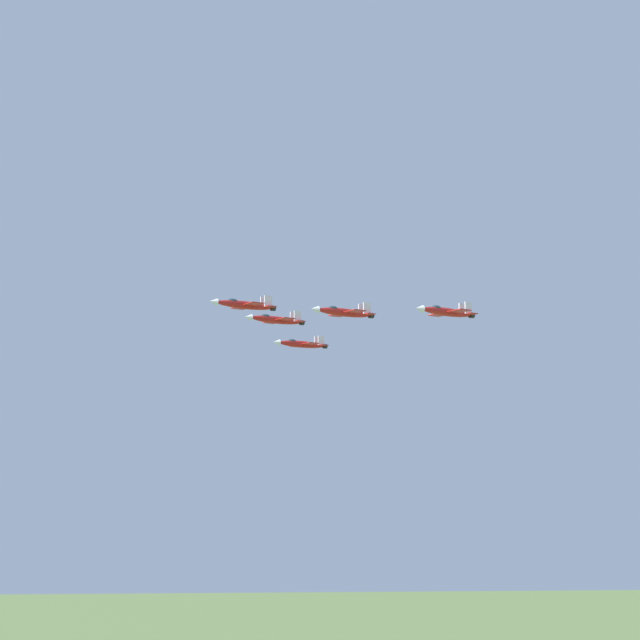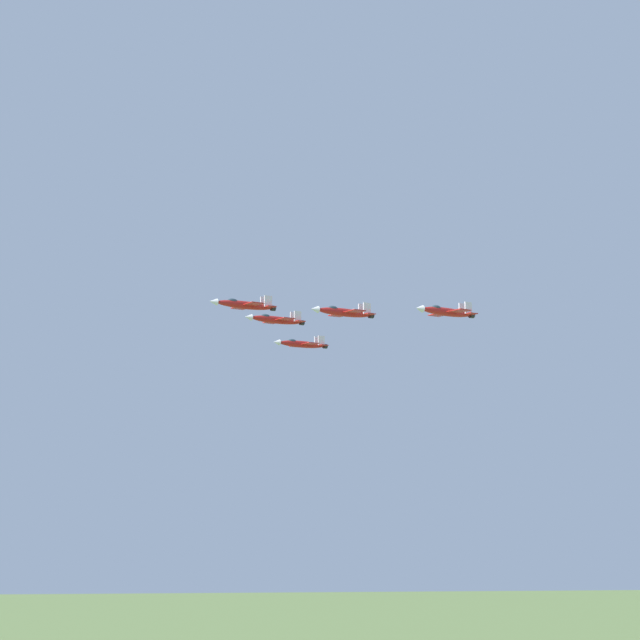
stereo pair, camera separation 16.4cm
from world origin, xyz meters
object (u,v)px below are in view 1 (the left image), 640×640
object	(u,v)px
jet_right_wingman	(276,320)
jet_left_outer	(447,312)
jet_left_wingman	(344,312)
jet_lead	(244,305)
jet_right_outer	(302,344)

from	to	relation	value
jet_right_wingman	jet_left_outer	distance (m)	45.35
jet_left_wingman	jet_left_outer	bearing A→B (deg)	140.03
jet_lead	jet_right_wingman	size ratio (longest dim) A/B	0.97
jet_lead	jet_right_outer	world-z (taller)	jet_lead
jet_right_wingman	jet_right_outer	bearing A→B (deg)	-140.12
jet_lead	jet_left_wingman	bearing A→B (deg)	139.99
jet_lead	jet_right_wingman	bearing A→B (deg)	-139.28
jet_right_wingman	jet_left_outer	size ratio (longest dim) A/B	1.01
jet_right_wingman	jet_left_wingman	bearing A→B (deg)	89.52
jet_left_wingman	jet_right_outer	bearing A→B (deg)	-111.01
jet_left_wingman	jet_right_outer	size ratio (longest dim) A/B	0.96
jet_right_wingman	jet_right_outer	size ratio (longest dim) A/B	0.98
jet_left_wingman	jet_right_outer	xyz separation A→B (m)	(44.50, 8.37, -1.18)
jet_left_outer	jet_lead	bearing A→B (deg)	-41.08
jet_left_wingman	jet_left_outer	distance (m)	21.70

